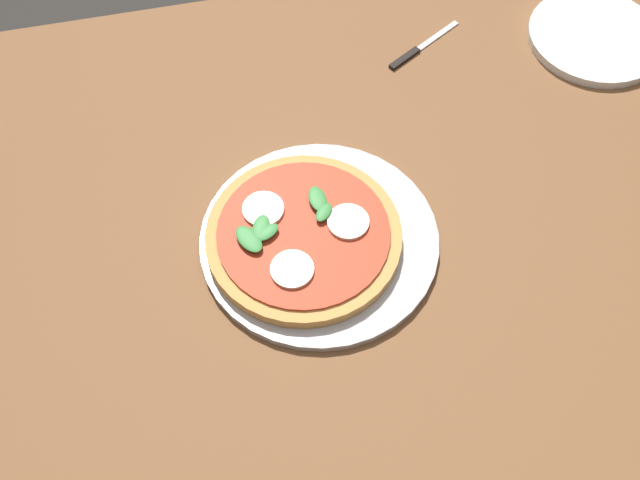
% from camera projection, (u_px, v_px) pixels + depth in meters
% --- Properties ---
extents(ground_plane, '(6.00, 6.00, 0.00)m').
position_uv_depth(ground_plane, '(348.00, 408.00, 1.59)').
color(ground_plane, '#2D2B28').
extents(dining_table, '(1.50, 1.03, 0.72)m').
position_uv_depth(dining_table, '(362.00, 264.00, 1.05)').
color(dining_table, brown).
rests_on(dining_table, ground_plane).
extents(serving_tray, '(0.32, 0.32, 0.01)m').
position_uv_depth(serving_tray, '(320.00, 242.00, 0.97)').
color(serving_tray, '#B2B2B7').
rests_on(serving_tray, dining_table).
extents(pizza, '(0.26, 0.26, 0.03)m').
position_uv_depth(pizza, '(303.00, 236.00, 0.95)').
color(pizza, tan).
rests_on(pizza, serving_tray).
extents(plate_white, '(0.22, 0.22, 0.01)m').
position_uv_depth(plate_white, '(595.00, 37.00, 1.17)').
color(plate_white, white).
rests_on(plate_white, dining_table).
extents(knife, '(0.14, 0.09, 0.01)m').
position_uv_depth(knife, '(416.00, 51.00, 1.16)').
color(knife, black).
rests_on(knife, dining_table).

